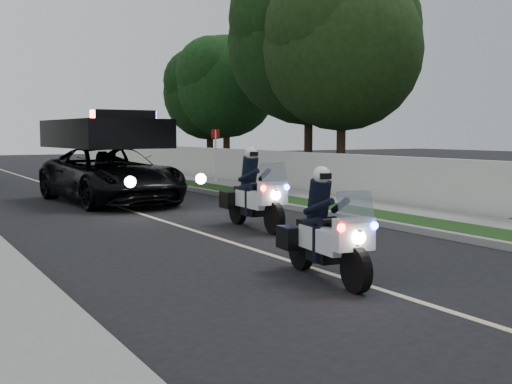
# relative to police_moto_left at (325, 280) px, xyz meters

# --- Properties ---
(ground) EXTENTS (120.00, 120.00, 0.00)m
(ground) POSITION_rel_police_moto_left_xyz_m (0.31, 0.21, 0.00)
(ground) COLOR black
(ground) RESTS_ON ground
(curb_right) EXTENTS (0.20, 60.00, 0.15)m
(curb_right) POSITION_rel_police_moto_left_xyz_m (4.41, 10.21, 0.07)
(curb_right) COLOR gray
(curb_right) RESTS_ON ground
(grass_verge) EXTENTS (1.20, 60.00, 0.16)m
(grass_verge) POSITION_rel_police_moto_left_xyz_m (5.11, 10.21, 0.08)
(grass_verge) COLOR #193814
(grass_verge) RESTS_ON ground
(sidewalk_right) EXTENTS (1.40, 60.00, 0.16)m
(sidewalk_right) POSITION_rel_police_moto_left_xyz_m (6.41, 10.21, 0.08)
(sidewalk_right) COLOR gray
(sidewalk_right) RESTS_ON ground
(property_wall) EXTENTS (0.22, 60.00, 1.50)m
(property_wall) POSITION_rel_police_moto_left_xyz_m (7.41, 10.21, 0.75)
(property_wall) COLOR beige
(property_wall) RESTS_ON ground
(lane_marking) EXTENTS (0.12, 50.00, 0.01)m
(lane_marking) POSITION_rel_police_moto_left_xyz_m (0.31, 10.21, 0.00)
(lane_marking) COLOR #BFB78C
(lane_marking) RESTS_ON ground
(police_moto_left) EXTENTS (0.93, 2.07, 1.70)m
(police_moto_left) POSITION_rel_police_moto_left_xyz_m (0.00, 0.00, 0.00)
(police_moto_left) COLOR silver
(police_moto_left) RESTS_ON ground
(police_moto_right) EXTENTS (0.87, 2.24, 1.87)m
(police_moto_right) POSITION_rel_police_moto_left_xyz_m (1.64, 4.99, 0.00)
(police_moto_right) COLOR silver
(police_moto_right) RESTS_ON ground
(police_suv) EXTENTS (3.39, 6.51, 3.07)m
(police_suv) POSITION_rel_police_moto_left_xyz_m (0.45, 11.99, 0.00)
(police_suv) COLOR black
(police_suv) RESTS_ON ground
(sign_post) EXTENTS (0.40, 0.40, 2.42)m
(sign_post) POSITION_rel_police_moto_left_xyz_m (6.31, 16.42, 0.00)
(sign_post) COLOR #BA0D11
(sign_post) RESTS_ON ground
(tree_right_b) EXTENTS (8.17, 8.17, 10.49)m
(tree_right_b) POSITION_rel_police_moto_left_xyz_m (9.95, 12.66, 0.00)
(tree_right_b) COLOR #1D3712
(tree_right_b) RESTS_ON ground
(tree_right_c) EXTENTS (8.76, 8.76, 11.63)m
(tree_right_c) POSITION_rel_police_moto_left_xyz_m (10.14, 15.19, 0.00)
(tree_right_c) COLOR #153310
(tree_right_c) RESTS_ON ground
(tree_right_d) EXTENTS (6.85, 6.85, 8.98)m
(tree_right_d) POSITION_rel_police_moto_left_xyz_m (10.13, 22.84, 0.00)
(tree_right_d) COLOR #163D14
(tree_right_d) RESTS_ON ground
(tree_right_e) EXTENTS (5.56, 5.56, 8.39)m
(tree_right_e) POSITION_rel_police_moto_left_xyz_m (9.84, 24.25, 0.00)
(tree_right_e) COLOR black
(tree_right_e) RESTS_ON ground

